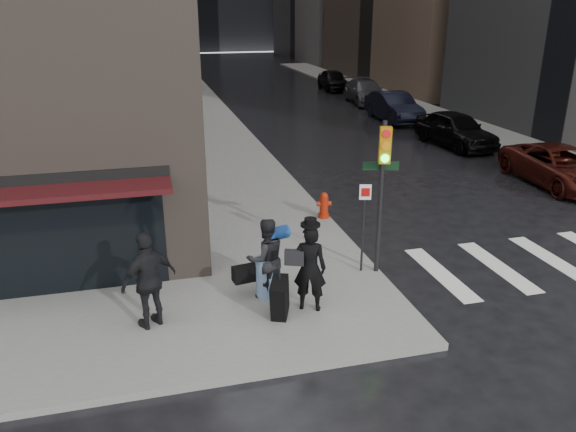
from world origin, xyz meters
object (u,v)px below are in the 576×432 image
man_greycoat (149,280)px  parked_car_1 (455,129)px  man_jeans (266,258)px  parked_car_4 (333,80)px  parked_car_3 (365,92)px  man_overcoat (304,273)px  parked_car_0 (561,166)px  traffic_light (381,178)px  parked_car_2 (394,107)px  fire_hydrant (324,206)px

man_greycoat → parked_car_1: 19.08m
man_jeans → parked_car_4: bearing=-120.6°
parked_car_3 → man_overcoat: bearing=-109.5°
man_jeans → parked_car_0: size_ratio=0.36×
parked_car_1 → traffic_light: bearing=-132.3°
man_overcoat → parked_car_1: man_overcoat is taller
man_jeans → parked_car_3: (12.37, 24.90, -0.31)m
man_greycoat → traffic_light: size_ratio=0.55×
man_greycoat → parked_car_3: bearing=-148.9°
man_jeans → parked_car_4: man_jeans is taller
parked_car_0 → parked_car_1: size_ratio=1.06×
parked_car_2 → parked_car_4: parked_car_2 is taller
fire_hydrant → parked_car_0: size_ratio=0.16×
man_overcoat → man_greycoat: bearing=18.4°
parked_car_0 → parked_car_2: size_ratio=1.04×
parked_car_1 → parked_car_3: bearing=82.0°
parked_car_0 → parked_car_1: (-0.56, 6.37, 0.11)m
parked_car_1 → parked_car_4: (0.57, 19.11, -0.04)m
man_jeans → traffic_light: 3.19m
man_overcoat → parked_car_4: bearing=-87.9°
man_overcoat → man_jeans: 1.03m
parked_car_0 → traffic_light: bearing=-147.6°
parked_car_3 → parked_car_1: bearing=-88.0°
traffic_light → parked_car_3: traffic_light is taller
man_greycoat → parked_car_4: (14.74, 31.89, -0.39)m
man_greycoat → parked_car_2: size_ratio=0.41×
parked_car_3 → man_jeans: bearing=-111.4°
parked_car_4 → parked_car_1: bearing=-86.9°
man_greycoat → traffic_light: bearing=163.1°
man_jeans → fire_hydrant: size_ratio=2.29×
man_jeans → parked_car_3: man_jeans is taller
man_jeans → fire_hydrant: bearing=-131.4°
man_jeans → fire_hydrant: (2.76, 4.36, -0.56)m
man_greycoat → parked_car_0: size_ratio=0.40×
parked_car_1 → parked_car_3: size_ratio=0.92×
man_jeans → man_greycoat: size_ratio=0.91×
traffic_light → fire_hydrant: bearing=105.7°
traffic_light → parked_car_0: traffic_light is taller
parked_car_1 → parked_car_4: parked_car_1 is taller
man_greycoat → parked_car_4: 35.13m
parked_car_0 → parked_car_1: bearing=98.2°
traffic_light → fire_hydrant: (-0.05, 3.87, -2.01)m
parked_car_1 → parked_car_2: size_ratio=0.97×
man_overcoat → fire_hydrant: bearing=-90.3°
parked_car_0 → parked_car_2: parked_car_2 is taller
parked_car_0 → parked_car_1: 6.40m
traffic_light → parked_car_0: bearing=44.3°
parked_car_0 → parked_car_3: size_ratio=0.97×
fire_hydrant → parked_car_2: bearing=58.3°
parked_car_3 → parked_car_2: bearing=-92.6°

